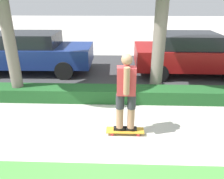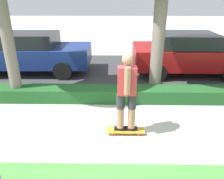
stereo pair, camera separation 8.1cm
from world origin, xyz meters
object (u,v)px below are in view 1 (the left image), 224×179
(skateboard, at_px, (125,131))
(skater_person, at_px, (126,92))
(parked_car_front, at_px, (31,52))
(parked_car_middle, at_px, (189,53))

(skateboard, relative_size, skater_person, 0.49)
(parked_car_front, bearing_deg, skater_person, -50.43)
(parked_car_front, bearing_deg, skateboard, -50.43)
(skater_person, xyz_separation_m, parked_car_middle, (2.46, 4.10, -0.20))
(skater_person, relative_size, parked_car_front, 0.36)
(skateboard, bearing_deg, parked_car_middle, 59.06)
(parked_car_middle, bearing_deg, skateboard, -120.44)
(skateboard, bearing_deg, skater_person, 178.21)
(parked_car_middle, bearing_deg, parked_car_front, -179.59)
(skateboard, distance_m, parked_car_front, 5.47)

